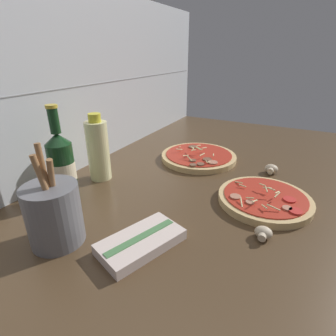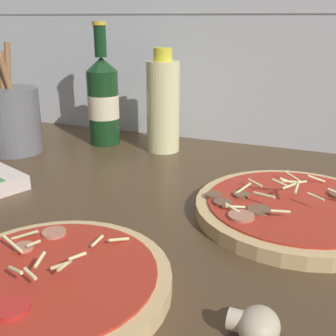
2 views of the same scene
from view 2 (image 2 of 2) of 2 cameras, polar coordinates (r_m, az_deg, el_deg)
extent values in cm
cube|color=#4C3823|center=(56.67, -0.20, -9.91)|extent=(160.00, 90.00, 2.50)
cube|color=silver|center=(92.95, 11.19, 19.84)|extent=(160.00, 1.00, 60.00)
cube|color=gray|center=(92.42, 11.11, 19.84)|extent=(156.80, 0.16, 0.30)
cylinder|color=tan|center=(46.38, -15.45, -14.89)|extent=(24.76, 24.76, 1.96)
cylinder|color=#B22D1E|center=(45.76, -15.58, -13.72)|extent=(21.79, 21.79, 0.30)
cylinder|color=red|center=(41.72, -20.45, -17.37)|extent=(3.24, 3.24, 0.40)
cylinder|color=#B7755B|center=(52.77, -15.19, -8.46)|extent=(2.89, 2.89, 0.40)
cylinder|color=#B7755B|center=(50.72, -18.95, -10.10)|extent=(2.25, 2.25, 0.40)
cylinder|color=beige|center=(44.36, -12.19, -11.61)|extent=(1.18, 1.95, 0.43)
cylinder|color=beige|center=(49.99, -17.72, -9.72)|extent=(0.40, 2.05, 0.79)
cylinder|color=beige|center=(52.73, -18.83, -8.60)|extent=(3.18, 1.59, 1.35)
cylinder|color=beige|center=(43.89, -13.84, -12.69)|extent=(0.57, 2.39, 0.71)
cylinder|color=beige|center=(44.37, -14.39, -12.66)|extent=(1.93, 1.15, 0.98)
cylinder|color=beige|center=(43.05, -18.16, -13.44)|extent=(2.03, 1.11, 0.54)
cylinder|color=beige|center=(43.68, -16.98, -11.80)|extent=(0.66, 2.04, 0.84)
cylinder|color=beige|center=(49.04, -9.58, -9.73)|extent=(0.55, 2.17, 0.62)
cylinder|color=beige|center=(43.80, -19.95, -12.87)|extent=(2.51, 1.30, 0.88)
cylinder|color=beige|center=(49.39, -6.71, -9.60)|extent=(1.65, 2.59, 1.07)
cylinder|color=beige|center=(49.84, -20.25, -9.67)|extent=(3.20, 1.09, 1.30)
cylinder|color=tan|center=(62.58, 16.84, -5.53)|extent=(28.25, 28.25, 1.95)
cylinder|color=#B22D1E|center=(62.12, 16.94, -4.59)|extent=(24.86, 24.86, 0.30)
cylinder|color=brown|center=(61.60, 6.23, -3.65)|extent=(2.36, 2.36, 0.40)
cylinder|color=brown|center=(59.38, 7.39, -4.63)|extent=(2.57, 2.57, 0.40)
cylinder|color=#B7755B|center=(55.81, 9.89, -6.43)|extent=(3.46, 3.46, 0.40)
cylinder|color=brown|center=(57.93, 12.23, -5.58)|extent=(3.17, 3.17, 0.40)
cylinder|color=brown|center=(62.24, 9.90, -3.59)|extent=(2.43, 2.43, 0.40)
cylinder|color=beige|center=(60.17, 19.36, -3.67)|extent=(2.39, 1.39, 0.59)
cylinder|color=beige|center=(56.08, 14.99, -5.69)|extent=(2.50, 1.14, 0.45)
cylinder|color=beige|center=(61.14, 17.08, -2.47)|extent=(0.53, 2.88, 1.28)
cylinder|color=beige|center=(60.96, 16.15, -2.35)|extent=(1.95, 2.73, 0.49)
cylinder|color=beige|center=(63.73, 17.21, -1.90)|extent=(2.36, 1.93, 0.45)
cylinder|color=beige|center=(59.28, 12.89, -3.59)|extent=(3.06, 1.15, 0.40)
cylinder|color=beige|center=(64.77, 11.71, -1.99)|extent=(2.48, 1.51, 0.72)
cylinder|color=beige|center=(62.57, 15.03, -2.01)|extent=(2.69, 1.22, 0.83)
cylinder|color=beige|center=(57.49, 9.11, -5.21)|extent=(2.56, 1.74, 0.70)
cylinder|color=beige|center=(56.77, 9.08, -5.59)|extent=(2.96, 1.02, 1.30)
cylinder|color=beige|center=(68.83, 16.49, -1.10)|extent=(2.89, 1.71, 1.18)
cylinder|color=beige|center=(62.79, 15.83, -1.71)|extent=(2.24, 0.74, 0.98)
cylinder|color=beige|center=(62.94, 16.14, -1.78)|extent=(2.30, 1.29, 0.63)
cylinder|color=beige|center=(63.16, 10.14, -2.75)|extent=(1.94, 2.81, 1.25)
cylinder|color=beige|center=(70.04, 19.43, -1.37)|extent=(2.81, 1.15, 1.26)
cylinder|color=#143819|center=(94.48, -8.71, 8.04)|extent=(6.74, 6.74, 15.98)
cone|color=#143819|center=(93.07, -9.02, 13.73)|extent=(6.74, 6.74, 2.87)
cylinder|color=#143819|center=(92.71, -9.18, 16.58)|extent=(2.56, 2.56, 6.39)
cylinder|color=gold|center=(92.60, -9.30, 18.79)|extent=(2.94, 2.94, 0.80)
cylinder|color=beige|center=(94.42, -8.72, 8.23)|extent=(6.81, 6.81, 5.11)
cylinder|color=beige|center=(87.80, -0.67, 8.25)|extent=(6.84, 6.84, 18.60)
cylinder|color=yellow|center=(86.32, -0.70, 15.14)|extent=(3.76, 3.76, 2.54)
cylinder|color=beige|center=(40.01, 9.59, -19.74)|extent=(1.96, 1.96, 1.96)
ellipsoid|color=#C6B293|center=(39.80, 12.19, -20.18)|extent=(3.71, 4.37, 3.06)
cylinder|color=slate|center=(93.20, -20.28, 6.06)|extent=(11.27, 11.27, 13.35)
cylinder|color=olive|center=(91.45, -20.46, 9.46)|extent=(2.40, 4.05, 14.07)
cylinder|color=olive|center=(92.12, -20.86, 10.37)|extent=(2.41, 3.25, 16.95)
cylinder|color=olive|center=(92.31, -21.39, 9.80)|extent=(2.76, 3.69, 15.25)
camera|label=1|loc=(0.96, -56.55, 18.19)|focal=28.00mm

